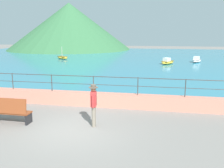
# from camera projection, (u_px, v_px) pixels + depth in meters

# --- Properties ---
(ground_plane) EXTENTS (120.00, 120.00, 0.00)m
(ground_plane) POSITION_uv_depth(u_px,v_px,m) (74.00, 129.00, 9.54)
(ground_plane) COLOR slate
(promenade_wall) EXTENTS (20.00, 0.56, 0.70)m
(promenade_wall) POSITION_uv_depth(u_px,v_px,m) (94.00, 99.00, 12.55)
(promenade_wall) COLOR tan
(promenade_wall) RESTS_ON ground
(railing) EXTENTS (18.44, 0.04, 0.90)m
(railing) POSITION_uv_depth(u_px,v_px,m) (93.00, 81.00, 12.34)
(railing) COLOR #383330
(railing) RESTS_ON promenade_wall
(lake_water) EXTENTS (64.00, 44.32, 0.06)m
(lake_water) POSITION_uv_depth(u_px,v_px,m) (133.00, 59.00, 34.38)
(lake_water) COLOR teal
(lake_water) RESTS_ON ground
(hill_main) EXTENTS (27.23, 27.23, 10.13)m
(hill_main) POSITION_uv_depth(u_px,v_px,m) (69.00, 26.00, 53.21)
(hill_main) COLOR #33663D
(hill_main) RESTS_ON ground
(bench_main) EXTENTS (1.71, 0.58, 1.13)m
(bench_main) POSITION_uv_depth(u_px,v_px,m) (10.00, 111.00, 10.08)
(bench_main) COLOR brown
(bench_main) RESTS_ON ground
(person_walking) EXTENTS (0.38, 0.57, 1.75)m
(person_walking) POSITION_uv_depth(u_px,v_px,m) (94.00, 103.00, 9.69)
(person_walking) COLOR slate
(person_walking) RESTS_ON ground
(boat_0) EXTENTS (1.63, 2.47, 0.76)m
(boat_0) POSITION_uv_depth(u_px,v_px,m) (197.00, 60.00, 30.28)
(boat_0) COLOR white
(boat_0) RESTS_ON lake_water
(boat_2) EXTENTS (1.98, 2.43, 0.76)m
(boat_2) POSITION_uv_depth(u_px,v_px,m) (167.00, 62.00, 28.61)
(boat_2) COLOR gold
(boat_2) RESTS_ON lake_water
(boat_3) EXTENTS (2.33, 2.18, 1.72)m
(boat_3) POSITION_uv_depth(u_px,v_px,m) (62.00, 57.00, 34.14)
(boat_3) COLOR gold
(boat_3) RESTS_ON lake_water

